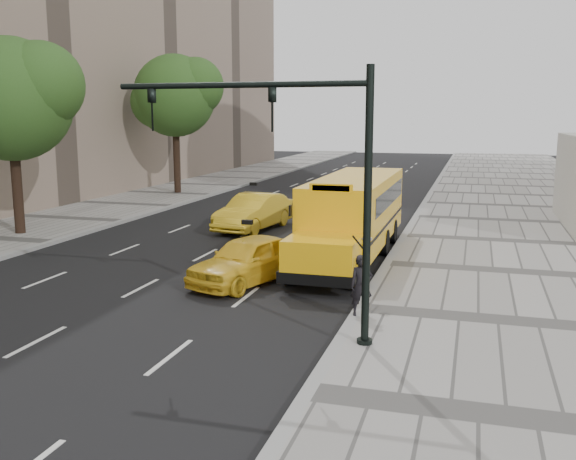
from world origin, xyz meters
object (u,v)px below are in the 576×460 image
(tree_c, at_px, (176,95))
(tree_b, at_px, (12,98))
(taxi_near, at_px, (248,260))
(traffic_signal, at_px, (306,171))
(taxi_far, at_px, (254,212))
(school_bus, at_px, (354,210))
(pedestrian, at_px, (361,285))

(tree_c, bearing_deg, tree_b, -90.01)
(tree_c, bearing_deg, taxi_near, -58.96)
(tree_c, xyz_separation_m, taxi_near, (12.40, -20.60, -5.86))
(traffic_signal, bearing_deg, tree_c, 121.49)
(tree_b, distance_m, traffic_signal, 18.43)
(taxi_far, bearing_deg, taxi_near, -63.11)
(taxi_near, bearing_deg, school_bus, 83.13)
(school_bus, bearing_deg, pedestrian, -78.10)
(taxi_far, bearing_deg, traffic_signal, -57.47)
(tree_c, height_order, taxi_near, tree_c)
(taxi_near, bearing_deg, pedestrian, -14.37)
(school_bus, height_order, pedestrian, school_bus)
(tree_b, distance_m, taxi_far, 11.61)
(tree_c, height_order, taxi_far, tree_c)
(taxi_far, xyz_separation_m, traffic_signal, (6.24, -14.14, 3.26))
(taxi_near, distance_m, traffic_signal, 6.69)
(tree_b, relative_size, traffic_signal, 1.35)
(school_bus, relative_size, pedestrian, 7.20)
(taxi_near, height_order, traffic_signal, traffic_signal)
(tree_c, bearing_deg, taxi_far, -50.44)
(pedestrian, distance_m, traffic_signal, 3.88)
(school_bus, xyz_separation_m, pedestrian, (1.65, -7.83, -0.81))
(taxi_near, xyz_separation_m, traffic_signal, (3.19, -4.85, 3.32))
(taxi_near, bearing_deg, tree_c, 140.52)
(school_bus, height_order, taxi_far, school_bus)
(tree_b, height_order, tree_c, tree_c)
(tree_b, relative_size, school_bus, 0.75)
(pedestrian, bearing_deg, tree_b, 138.19)
(pedestrian, bearing_deg, taxi_far, 103.57)
(taxi_far, height_order, traffic_signal, traffic_signal)
(tree_b, bearing_deg, traffic_signal, -31.70)
(taxi_near, bearing_deg, taxi_far, 127.66)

